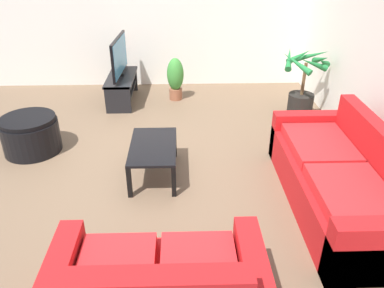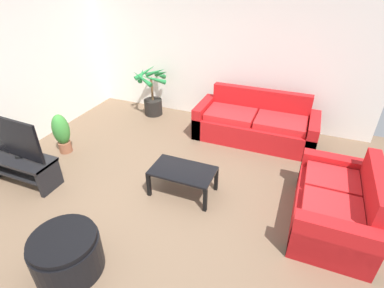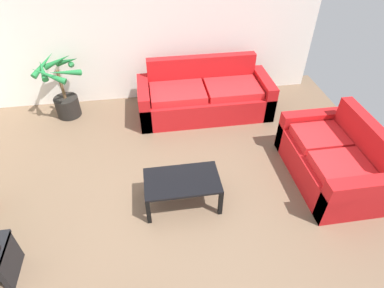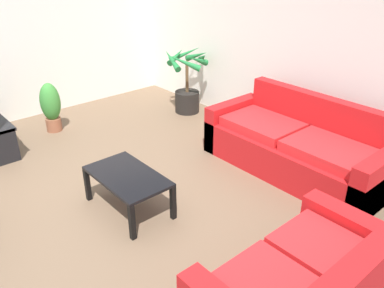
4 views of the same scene
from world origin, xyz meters
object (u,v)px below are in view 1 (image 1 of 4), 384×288
Objects in this scene: couch_main at (339,181)px; tv at (119,56)px; ottoman at (31,134)px; tv_stand at (122,85)px; potted_palm at (303,88)px; potted_plant_small at (175,78)px; coffee_table at (153,149)px.

couch_main is 4.05m from tv.
tv is 1.47× the size of ottoman.
potted_palm is (0.67, 2.93, 0.16)m from tv_stand.
tv is 1.48× the size of potted_plant_small.
potted_plant_small is at bearing -109.95° from potted_palm.
potted_plant_small is 0.99× the size of ottoman.
coffee_table is at bearing 15.93° from tv.
tv is at bearing -138.64° from couch_main.
tv is (-3.02, -2.66, 0.49)m from couch_main.
potted_palm reaches higher than couch_main.
potted_plant_small is at bearing 133.05° from ottoman.
couch_main is 3.53m from potted_plant_small.
tv reaches higher than tv_stand.
tv is at bearing -86.56° from potted_plant_small.
tv reaches higher than ottoman.
ottoman is (1.78, -1.91, -0.15)m from potted_plant_small.
potted_palm reaches higher than tv_stand.
tv is at bearing -102.95° from potted_palm.
potted_plant_small is at bearing 93.44° from tv.
ottoman is at bearing -109.52° from couch_main.
couch_main is 2.05× the size of tv.
tv reaches higher than potted_palm.
potted_plant_small is at bearing -150.54° from couch_main.
coffee_table is at bearing 68.72° from ottoman.
couch_main is at bearing 72.00° from coffee_table.
couch_main is 3.03× the size of potted_plant_small.
potted_palm is at bearing 70.05° from potted_plant_small.
potted_plant_small is (-0.73, -2.01, -0.06)m from potted_palm.
ottoman is at bearing -111.28° from coffee_table.
tv reaches higher than coffee_table.
potted_plant_small is (-2.43, 0.24, 0.04)m from coffee_table.
couch_main reaches higher than ottoman.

